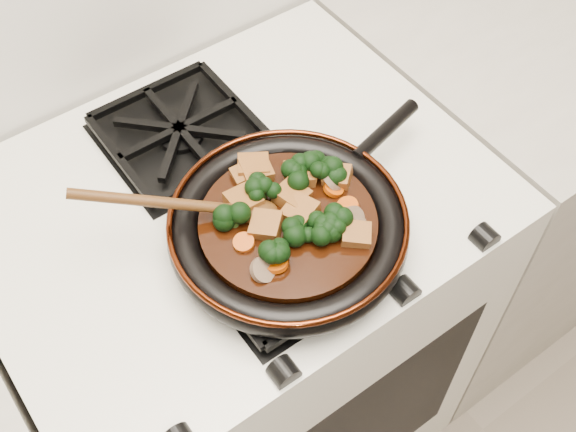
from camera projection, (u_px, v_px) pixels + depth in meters
stove at (244, 334)px, 1.44m from camera, size 0.76×0.60×0.90m
burner_grate_front at (284, 254)px, 1.00m from camera, size 0.23×0.23×0.03m
burner_grate_back at (180, 133)px, 1.13m from camera, size 0.23×0.23×0.03m
skillet at (289, 226)px, 0.99m from camera, size 0.45×0.33×0.05m
braising_sauce at (288, 225)px, 0.98m from camera, size 0.24×0.24×0.02m
tofu_cube_0 at (245, 175)px, 1.01m from camera, size 0.04×0.04×0.02m
tofu_cube_1 at (356, 235)px, 0.95m from camera, size 0.05×0.05×0.03m
tofu_cube_2 at (244, 202)px, 0.98m from camera, size 0.04×0.05×0.03m
tofu_cube_3 at (292, 196)px, 0.99m from camera, size 0.05×0.05×0.03m
tofu_cube_4 at (266, 226)px, 0.96m from camera, size 0.06×0.06×0.03m
tofu_cube_5 at (256, 171)px, 1.01m from camera, size 0.05×0.05×0.03m
tofu_cube_6 at (254, 168)px, 1.02m from camera, size 0.06×0.06×0.03m
tofu_cube_7 at (337, 177)px, 1.01m from camera, size 0.05×0.05×0.03m
tofu_cube_8 at (299, 175)px, 1.01m from camera, size 0.06×0.05×0.03m
tofu_cube_9 at (300, 212)px, 0.97m from camera, size 0.06×0.05×0.03m
broccoli_floret_0 at (329, 233)px, 0.95m from camera, size 0.06×0.06×0.06m
broccoli_floret_1 at (234, 220)px, 0.96m from camera, size 0.09×0.09×0.06m
broccoli_floret_2 at (319, 165)px, 1.02m from camera, size 0.08×0.07×0.06m
broccoli_floret_3 at (300, 176)px, 1.01m from camera, size 0.07×0.07×0.06m
broccoli_floret_4 at (277, 249)px, 0.93m from camera, size 0.07×0.08×0.07m
broccoli_floret_5 at (261, 192)px, 0.99m from camera, size 0.09×0.09×0.07m
broccoli_floret_6 at (330, 223)px, 0.96m from camera, size 0.07×0.07×0.07m
broccoli_floret_7 at (328, 174)px, 1.00m from camera, size 0.07×0.07×0.07m
broccoli_floret_8 at (300, 230)px, 0.95m from camera, size 0.07×0.07×0.06m
carrot_coin_0 at (333, 189)px, 1.00m from camera, size 0.03×0.03×0.02m
carrot_coin_1 at (348, 207)px, 0.98m from camera, size 0.03×0.03×0.02m
carrot_coin_2 at (244, 242)px, 0.95m from camera, size 0.03×0.03×0.01m
carrot_coin_3 at (276, 263)px, 0.93m from camera, size 0.03×0.03×0.01m
mushroom_slice_0 at (352, 231)px, 0.95m from camera, size 0.05×0.05×0.03m
mushroom_slice_1 at (353, 217)px, 0.97m from camera, size 0.04×0.04×0.03m
mushroom_slice_2 at (332, 181)px, 1.00m from camera, size 0.04×0.04×0.03m
mushroom_slice_3 at (354, 218)px, 0.97m from camera, size 0.04×0.04×0.03m
mushroom_slice_4 at (263, 270)px, 0.92m from camera, size 0.05×0.04×0.03m
wooden_spoon at (205, 207)px, 0.96m from camera, size 0.15×0.10×0.25m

